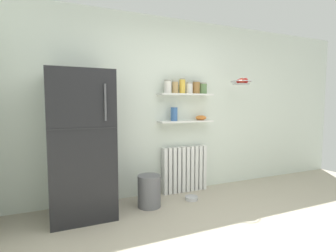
{
  "coord_description": "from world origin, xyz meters",
  "views": [
    {
      "loc": [
        -1.5,
        -1.53,
        1.34
      ],
      "look_at": [
        -0.13,
        1.6,
        1.05
      ],
      "focal_mm": 27.49,
      "sensor_mm": 36.0,
      "label": 1
    }
  ],
  "objects_px": {
    "storage_jar_3": "(189,88)",
    "shelf_bowl": "(201,118)",
    "pet_food_bowl": "(191,198)",
    "radiator": "(185,169)",
    "storage_jar_0": "(168,87)",
    "vase": "(174,114)",
    "storage_jar_1": "(175,87)",
    "storage_jar_5": "(203,88)",
    "refrigerator": "(81,144)",
    "storage_jar_4": "(196,87)",
    "trash_bin": "(149,191)",
    "hanging_fruit_basket": "(242,82)",
    "storage_jar_2": "(182,86)"
  },
  "relations": [
    {
      "from": "hanging_fruit_basket",
      "to": "storage_jar_2",
      "type": "bearing_deg",
      "value": 163.78
    },
    {
      "from": "storage_jar_4",
      "to": "pet_food_bowl",
      "type": "relative_size",
      "value": 1.09
    },
    {
      "from": "radiator",
      "to": "storage_jar_0",
      "type": "height_order",
      "value": "storage_jar_0"
    },
    {
      "from": "pet_food_bowl",
      "to": "hanging_fruit_basket",
      "type": "relative_size",
      "value": 0.56
    },
    {
      "from": "storage_jar_1",
      "to": "storage_jar_5",
      "type": "distance_m",
      "value": 0.47
    },
    {
      "from": "storage_jar_0",
      "to": "storage_jar_4",
      "type": "relative_size",
      "value": 0.98
    },
    {
      "from": "storage_jar_4",
      "to": "storage_jar_5",
      "type": "relative_size",
      "value": 1.14
    },
    {
      "from": "storage_jar_1",
      "to": "trash_bin",
      "type": "relative_size",
      "value": 0.44
    },
    {
      "from": "storage_jar_1",
      "to": "storage_jar_3",
      "type": "relative_size",
      "value": 1.11
    },
    {
      "from": "storage_jar_2",
      "to": "trash_bin",
      "type": "bearing_deg",
      "value": -153.38
    },
    {
      "from": "trash_bin",
      "to": "pet_food_bowl",
      "type": "bearing_deg",
      "value": -1.55
    },
    {
      "from": "storage_jar_1",
      "to": "storage_jar_4",
      "type": "bearing_deg",
      "value": 0.0
    },
    {
      "from": "radiator",
      "to": "storage_jar_3",
      "type": "xyz_separation_m",
      "value": [
        0.06,
        -0.03,
        1.23
      ]
    },
    {
      "from": "storage_jar_0",
      "to": "trash_bin",
      "type": "relative_size",
      "value": 0.46
    },
    {
      "from": "storage_jar_0",
      "to": "storage_jar_4",
      "type": "height_order",
      "value": "storage_jar_4"
    },
    {
      "from": "vase",
      "to": "radiator",
      "type": "bearing_deg",
      "value": 8.86
    },
    {
      "from": "pet_food_bowl",
      "to": "hanging_fruit_basket",
      "type": "distance_m",
      "value": 1.89
    },
    {
      "from": "storage_jar_3",
      "to": "shelf_bowl",
      "type": "height_order",
      "value": "storage_jar_3"
    },
    {
      "from": "storage_jar_2",
      "to": "shelf_bowl",
      "type": "bearing_deg",
      "value": 0.0
    },
    {
      "from": "storage_jar_0",
      "to": "radiator",
      "type": "bearing_deg",
      "value": 5.82
    },
    {
      "from": "pet_food_bowl",
      "to": "storage_jar_2",
      "type": "bearing_deg",
      "value": 86.79
    },
    {
      "from": "storage_jar_5",
      "to": "shelf_bowl",
      "type": "height_order",
      "value": "storage_jar_5"
    },
    {
      "from": "refrigerator",
      "to": "storage_jar_0",
      "type": "xyz_separation_m",
      "value": [
        1.23,
        0.23,
        0.73
      ]
    },
    {
      "from": "storage_jar_1",
      "to": "storage_jar_5",
      "type": "height_order",
      "value": "storage_jar_1"
    },
    {
      "from": "shelf_bowl",
      "to": "storage_jar_0",
      "type": "bearing_deg",
      "value": 180.0
    },
    {
      "from": "storage_jar_2",
      "to": "radiator",
      "type": "bearing_deg",
      "value": 27.0
    },
    {
      "from": "storage_jar_4",
      "to": "vase",
      "type": "height_order",
      "value": "storage_jar_4"
    },
    {
      "from": "storage_jar_0",
      "to": "storage_jar_3",
      "type": "xyz_separation_m",
      "value": [
        0.35,
        -0.0,
        -0.01
      ]
    },
    {
      "from": "refrigerator",
      "to": "shelf_bowl",
      "type": "height_order",
      "value": "refrigerator"
    },
    {
      "from": "storage_jar_1",
      "to": "pet_food_bowl",
      "type": "xyz_separation_m",
      "value": [
        0.1,
        -0.34,
        -1.56
      ]
    },
    {
      "from": "storage_jar_4",
      "to": "pet_food_bowl",
      "type": "bearing_deg",
      "value": -127.03
    },
    {
      "from": "storage_jar_5",
      "to": "trash_bin",
      "type": "distance_m",
      "value": 1.72
    },
    {
      "from": "storage_jar_4",
      "to": "pet_food_bowl",
      "type": "xyz_separation_m",
      "value": [
        -0.25,
        -0.34,
        -1.57
      ]
    },
    {
      "from": "storage_jar_3",
      "to": "pet_food_bowl",
      "type": "distance_m",
      "value": 1.6
    },
    {
      "from": "storage_jar_3",
      "to": "pet_food_bowl",
      "type": "xyz_separation_m",
      "value": [
        -0.14,
        -0.34,
        -1.55
      ]
    },
    {
      "from": "refrigerator",
      "to": "vase",
      "type": "distance_m",
      "value": 1.39
    },
    {
      "from": "shelf_bowl",
      "to": "pet_food_bowl",
      "type": "xyz_separation_m",
      "value": [
        -0.34,
        -0.34,
        -1.11
      ]
    },
    {
      "from": "storage_jar_0",
      "to": "vase",
      "type": "bearing_deg",
      "value": -0.0
    },
    {
      "from": "radiator",
      "to": "storage_jar_2",
      "type": "relative_size",
      "value": 3.23
    },
    {
      "from": "pet_food_bowl",
      "to": "radiator",
      "type": "bearing_deg",
      "value": 78.04
    },
    {
      "from": "vase",
      "to": "pet_food_bowl",
      "type": "xyz_separation_m",
      "value": [
        0.11,
        -0.34,
        -1.17
      ]
    },
    {
      "from": "storage_jar_1",
      "to": "vase",
      "type": "xyz_separation_m",
      "value": [
        -0.02,
        0.0,
        -0.39
      ]
    },
    {
      "from": "storage_jar_3",
      "to": "storage_jar_5",
      "type": "bearing_deg",
      "value": 0.0
    },
    {
      "from": "vase",
      "to": "storage_jar_1",
      "type": "bearing_deg",
      "value": 0.0
    },
    {
      "from": "storage_jar_0",
      "to": "storage_jar_5",
      "type": "distance_m",
      "value": 0.59
    },
    {
      "from": "refrigerator",
      "to": "storage_jar_3",
      "type": "distance_m",
      "value": 1.75
    },
    {
      "from": "radiator",
      "to": "storage_jar_2",
      "type": "xyz_separation_m",
      "value": [
        -0.06,
        -0.03,
        1.26
      ]
    },
    {
      "from": "storage_jar_5",
      "to": "pet_food_bowl",
      "type": "bearing_deg",
      "value": -137.82
    },
    {
      "from": "vase",
      "to": "storage_jar_4",
      "type": "bearing_deg",
      "value": 0.0
    },
    {
      "from": "storage_jar_2",
      "to": "storage_jar_4",
      "type": "xyz_separation_m",
      "value": [
        0.24,
        0.0,
        -0.01
      ]
    }
  ]
}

